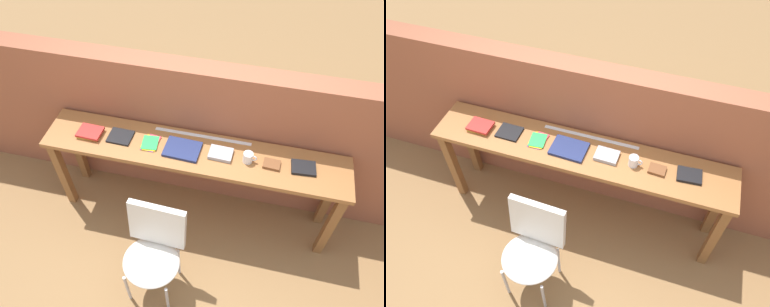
{
  "view_description": "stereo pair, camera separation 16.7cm",
  "coord_description": "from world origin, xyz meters",
  "views": [
    {
      "loc": [
        0.44,
        -1.63,
        3.15
      ],
      "look_at": [
        0.0,
        0.25,
        0.9
      ],
      "focal_mm": 35.0,
      "sensor_mm": 36.0,
      "label": 1
    },
    {
      "loc": [
        0.6,
        -1.59,
        3.15
      ],
      "look_at": [
        0.0,
        0.25,
        0.9
      ],
      "focal_mm": 35.0,
      "sensor_mm": 36.0,
      "label": 2
    }
  ],
  "objects": [
    {
      "name": "book_repair_rightmost",
      "position": [
        0.87,
        0.31,
        0.89
      ],
      "size": [
        0.19,
        0.15,
        0.02
      ],
      "primitive_type": "cube",
      "rotation": [
        0.0,
        0.0,
        0.07
      ],
      "color": "black",
      "rests_on": "sideboard"
    },
    {
      "name": "book_open_centre",
      "position": [
        -0.09,
        0.28,
        0.89
      ],
      "size": [
        0.3,
        0.23,
        0.02
      ],
      "primitive_type": "cube",
      "rotation": [
        0.0,
        0.0,
        -0.04
      ],
      "color": "navy",
      "rests_on": "sideboard"
    },
    {
      "name": "mug",
      "position": [
        0.44,
        0.29,
        0.92
      ],
      "size": [
        0.11,
        0.08,
        0.09
      ],
      "color": "white",
      "rests_on": "sideboard"
    },
    {
      "name": "ruler_metal_back_edge",
      "position": [
        0.04,
        0.47,
        0.88
      ],
      "size": [
        0.82,
        0.03,
        0.0
      ],
      "primitive_type": "cube",
      "color": "silver",
      "rests_on": "sideboard"
    },
    {
      "name": "ground_plane",
      "position": [
        0.0,
        0.0,
        0.0
      ],
      "size": [
        40.0,
        40.0,
        0.0
      ],
      "primitive_type": "plane",
      "color": "olive"
    },
    {
      "name": "sideboard",
      "position": [
        0.0,
        0.3,
        0.74
      ],
      "size": [
        2.5,
        0.44,
        0.88
      ],
      "color": "#996033",
      "rests_on": "ground"
    },
    {
      "name": "leather_journal_brown",
      "position": [
        0.63,
        0.29,
        0.89
      ],
      "size": [
        0.14,
        0.11,
        0.02
      ],
      "primitive_type": "cube",
      "rotation": [
        0.0,
        0.0,
        -0.06
      ],
      "color": "brown",
      "rests_on": "sideboard"
    },
    {
      "name": "pamphlet_pile_colourful",
      "position": [
        -0.36,
        0.3,
        0.89
      ],
      "size": [
        0.14,
        0.19,
        0.01
      ],
      "color": "orange",
      "rests_on": "sideboard"
    },
    {
      "name": "magazine_cycling",
      "position": [
        -0.62,
        0.3,
        0.89
      ],
      "size": [
        0.2,
        0.17,
        0.02
      ],
      "primitive_type": "cube",
      "rotation": [
        0.0,
        0.0,
        -0.02
      ],
      "color": "black",
      "rests_on": "sideboard"
    },
    {
      "name": "brick_wall_back",
      "position": [
        0.0,
        0.64,
        0.73
      ],
      "size": [
        6.0,
        0.2,
        1.45
      ],
      "primitive_type": "cube",
      "color": "#935138",
      "rests_on": "ground"
    },
    {
      "name": "book_grey_hardcover",
      "position": [
        0.22,
        0.3,
        0.9
      ],
      "size": [
        0.19,
        0.15,
        0.03
      ],
      "primitive_type": "cube",
      "rotation": [
        0.0,
        0.0,
        -0.04
      ],
      "color": "#9E9EA3",
      "rests_on": "sideboard"
    },
    {
      "name": "chair_white_moulded",
      "position": [
        -0.14,
        -0.44,
        0.53
      ],
      "size": [
        0.46,
        0.47,
        0.89
      ],
      "color": "silver",
      "rests_on": "ground"
    },
    {
      "name": "book_stack_leftmost",
      "position": [
        -0.88,
        0.28,
        0.9
      ],
      "size": [
        0.2,
        0.17,
        0.04
      ],
      "color": "gold",
      "rests_on": "sideboard"
    }
  ]
}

